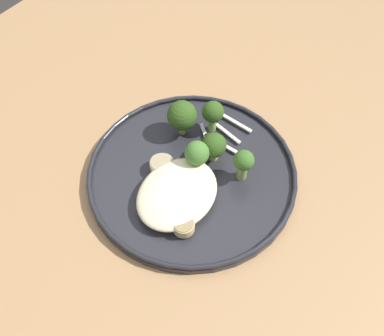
# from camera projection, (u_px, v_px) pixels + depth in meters

# --- Properties ---
(ground) EXTENTS (6.00, 6.00, 0.00)m
(ground) POSITION_uv_depth(u_px,v_px,m) (194.00, 310.00, 1.23)
(ground) COLOR #2D2B28
(wooden_dining_table) EXTENTS (1.40, 1.00, 0.74)m
(wooden_dining_table) POSITION_uv_depth(u_px,v_px,m) (195.00, 183.00, 0.69)
(wooden_dining_table) COLOR #9E754C
(wooden_dining_table) RESTS_ON ground
(dinner_plate) EXTENTS (0.29, 0.29, 0.02)m
(dinner_plate) POSITION_uv_depth(u_px,v_px,m) (192.00, 173.00, 0.59)
(dinner_plate) COLOR #232328
(dinner_plate) RESTS_ON wooden_dining_table
(noodle_bed) EXTENTS (0.12, 0.10, 0.03)m
(noodle_bed) POSITION_uv_depth(u_px,v_px,m) (177.00, 193.00, 0.56)
(noodle_bed) COLOR beige
(noodle_bed) RESTS_ON dinner_plate
(seared_scallop_tiny_bay) EXTENTS (0.03, 0.03, 0.01)m
(seared_scallop_tiny_bay) POSITION_uv_depth(u_px,v_px,m) (184.00, 226.00, 0.53)
(seared_scallop_tiny_bay) COLOR #DBB77A
(seared_scallop_tiny_bay) RESTS_ON dinner_plate
(seared_scallop_on_noodles) EXTENTS (0.03, 0.03, 0.01)m
(seared_scallop_on_noodles) POSITION_uv_depth(u_px,v_px,m) (175.00, 201.00, 0.55)
(seared_scallop_on_noodles) COLOR beige
(seared_scallop_on_noodles) RESTS_ON dinner_plate
(seared_scallop_half_hidden) EXTENTS (0.03, 0.03, 0.02)m
(seared_scallop_half_hidden) POSITION_uv_depth(u_px,v_px,m) (162.00, 165.00, 0.58)
(seared_scallop_half_hidden) COLOR beige
(seared_scallop_half_hidden) RESTS_ON dinner_plate
(seared_scallop_tilted_round) EXTENTS (0.03, 0.03, 0.02)m
(seared_scallop_tilted_round) POSITION_uv_depth(u_px,v_px,m) (176.00, 180.00, 0.57)
(seared_scallop_tilted_round) COLOR beige
(seared_scallop_tilted_round) RESTS_ON dinner_plate
(seared_scallop_rear_pale) EXTENTS (0.03, 0.03, 0.01)m
(seared_scallop_rear_pale) POSITION_uv_depth(u_px,v_px,m) (170.00, 217.00, 0.54)
(seared_scallop_rear_pale) COLOR beige
(seared_scallop_rear_pale) RESTS_ON dinner_plate
(seared_scallop_left_edge) EXTENTS (0.03, 0.03, 0.01)m
(seared_scallop_left_edge) POSITION_uv_depth(u_px,v_px,m) (189.00, 187.00, 0.57)
(seared_scallop_left_edge) COLOR #DBB77A
(seared_scallop_left_edge) RESTS_ON dinner_plate
(broccoli_floret_split_head) EXTENTS (0.04, 0.04, 0.05)m
(broccoli_floret_split_head) POSITION_uv_depth(u_px,v_px,m) (215.00, 144.00, 0.59)
(broccoli_floret_split_head) COLOR #89A356
(broccoli_floret_split_head) RESTS_ON dinner_plate
(broccoli_floret_beside_noodles) EXTENTS (0.03, 0.03, 0.05)m
(broccoli_floret_beside_noodles) POSITION_uv_depth(u_px,v_px,m) (213.00, 113.00, 0.61)
(broccoli_floret_beside_noodles) COLOR #89A356
(broccoli_floret_beside_noodles) RESTS_ON dinner_plate
(broccoli_floret_small_sprig) EXTENTS (0.03, 0.03, 0.05)m
(broccoli_floret_small_sprig) POSITION_uv_depth(u_px,v_px,m) (197.00, 154.00, 0.57)
(broccoli_floret_small_sprig) COLOR #7A994C
(broccoli_floret_small_sprig) RESTS_ON dinner_plate
(broccoli_floret_front_edge) EXTENTS (0.03, 0.03, 0.05)m
(broccoli_floret_front_edge) POSITION_uv_depth(u_px,v_px,m) (243.00, 162.00, 0.56)
(broccoli_floret_front_edge) COLOR #7A994C
(broccoli_floret_front_edge) RESTS_ON dinner_plate
(broccoli_floret_center_pile) EXTENTS (0.04, 0.04, 0.06)m
(broccoli_floret_center_pile) POSITION_uv_depth(u_px,v_px,m) (182.00, 116.00, 0.61)
(broccoli_floret_center_pile) COLOR #7A994C
(broccoli_floret_center_pile) RESTS_ON dinner_plate
(onion_sliver_pale_crescent) EXTENTS (0.02, 0.05, 0.00)m
(onion_sliver_pale_crescent) POSITION_uv_depth(u_px,v_px,m) (228.00, 134.00, 0.63)
(onion_sliver_pale_crescent) COLOR silver
(onion_sliver_pale_crescent) RESTS_ON dinner_plate
(onion_sliver_long_sliver) EXTENTS (0.03, 0.04, 0.00)m
(onion_sliver_long_sliver) POSITION_uv_depth(u_px,v_px,m) (205.00, 135.00, 0.63)
(onion_sliver_long_sliver) COLOR silver
(onion_sliver_long_sliver) RESTS_ON dinner_plate
(onion_sliver_curled_piece) EXTENTS (0.01, 0.06, 0.00)m
(onion_sliver_curled_piece) POSITION_uv_depth(u_px,v_px,m) (221.00, 144.00, 0.62)
(onion_sliver_curled_piece) COLOR silver
(onion_sliver_curled_piece) RESTS_ON dinner_plate
(onion_sliver_short_strip) EXTENTS (0.01, 0.06, 0.00)m
(onion_sliver_short_strip) POSITION_uv_depth(u_px,v_px,m) (235.00, 122.00, 0.64)
(onion_sliver_short_strip) COLOR silver
(onion_sliver_short_strip) RESTS_ON dinner_plate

